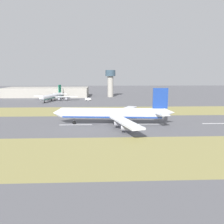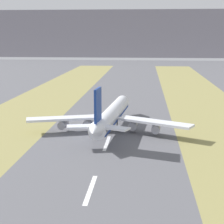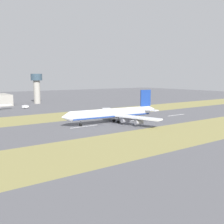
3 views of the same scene
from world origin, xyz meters
The scene contains 8 objects.
ground_plane centered at (0.00, 0.00, 0.00)m, with size 800.00×800.00×0.00m, color #56565B.
grass_median_west centered at (-45.00, 0.00, 0.00)m, with size 40.00×600.00×0.01m, color olive.
grass_median_east centered at (45.00, 0.00, 0.00)m, with size 40.00×600.00×0.01m, color olive.
centreline_dash_near centered at (0.00, -64.86, 0.01)m, with size 1.20×18.00×0.01m, color silver.
centreline_dash_mid centered at (0.00, -24.86, 0.01)m, with size 1.20×18.00×0.01m, color silver.
centreline_dash_far centered at (0.00, 15.14, 0.01)m, with size 1.20×18.00×0.01m, color silver.
airplane_main_jet centered at (-0.12, -6.76, 6.02)m, with size 63.86×67.22×20.20m.
mountain_ridge centered at (0.00, 520.00, 37.92)m, with size 800.00×120.00×75.84m, color gray.
Camera 2 is at (12.80, -150.05, 37.40)m, focal length 60.00 mm.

